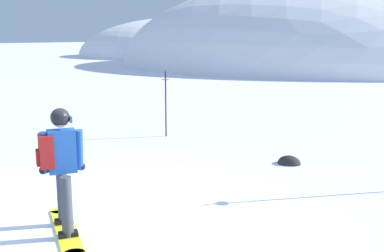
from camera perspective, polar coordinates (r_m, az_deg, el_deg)
ground_plane at (r=6.93m, az=-11.69°, el=-11.68°), size 300.00×300.00×0.00m
ridge_peak_main at (r=45.70m, az=14.71°, el=7.30°), size 37.30×33.57×15.58m
ridge_peak_far at (r=63.27m, az=-1.31°, el=8.57°), size 28.41×25.57×10.16m
snowboarder_main at (r=6.50m, az=-15.81°, el=-4.84°), size 1.56×1.17×1.71m
piste_marker_near at (r=12.31m, az=-3.24°, el=3.37°), size 0.20×0.20×1.78m
rock_mid at (r=10.03m, az=11.79°, el=-4.54°), size 0.49×0.42×0.35m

